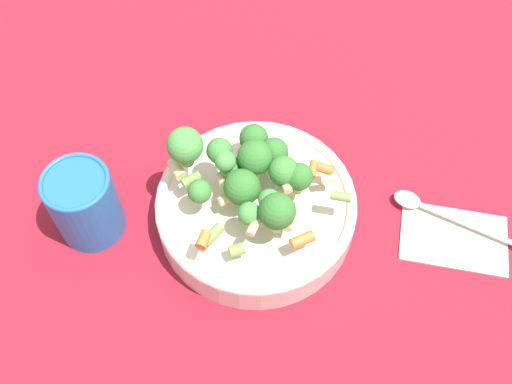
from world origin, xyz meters
name	(u,v)px	position (x,y,z in m)	size (l,w,h in m)	color
ground_plane	(256,219)	(0.00, 0.00, 0.00)	(3.00, 3.00, 0.00)	maroon
bowl	(256,208)	(0.00, 0.00, 0.03)	(0.25, 0.25, 0.05)	beige
pasta_salad	(248,174)	(0.01, 0.01, 0.10)	(0.17, 0.22, 0.09)	#8CB766
cup	(84,203)	(0.00, 0.21, 0.05)	(0.08, 0.08, 0.11)	#2366B2
napkin	(454,237)	(-0.04, -0.25, 0.00)	(0.12, 0.15, 0.01)	beige
spoon	(437,212)	(-0.01, -0.24, 0.01)	(0.11, 0.17, 0.01)	silver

